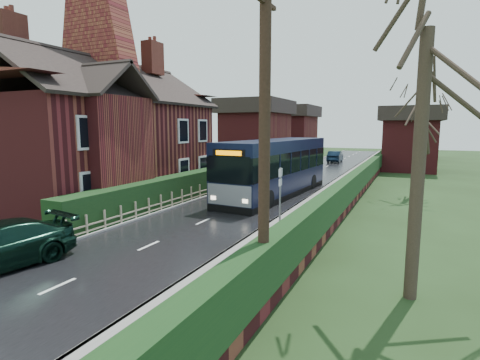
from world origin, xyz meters
The scene contains 17 objects.
ground centered at (0.00, 0.00, 0.00)m, with size 140.00×140.00×0.00m, color #23401B.
road centered at (0.00, 10.00, 0.01)m, with size 6.00×100.00×0.02m, color black.
pavement centered at (4.25, 10.00, 0.07)m, with size 2.50×100.00×0.14m, color slate.
kerb_right centered at (3.05, 10.00, 0.07)m, with size 0.12×100.00×0.14m, color gray.
kerb_left centered at (-3.05, 10.00, 0.05)m, with size 0.12×100.00×0.10m, color gray.
front_hedge centered at (-3.90, 5.00, 0.80)m, with size 1.20×16.00×1.60m, color black.
picket_fence centered at (-3.15, 5.00, 0.45)m, with size 0.10×16.00×0.90m, color gray, non-canonical shape.
right_wall_hedge centered at (5.80, 10.00, 1.02)m, with size 0.60×50.00×1.80m.
brick_house centered at (-8.73, 4.78, 4.38)m, with size 9.30×14.60×10.30m.
bus centered at (0.80, 9.97, 1.81)m, with size 3.60×12.16×3.64m.
car_silver centered at (-1.50, 7.86, 0.66)m, with size 1.55×3.86×1.32m, color #A8A6AB.
car_distant centered at (-0.18, 35.59, 0.72)m, with size 1.51×4.34×1.43m, color black.
bus_stop_sign centered at (4.00, 1.50, 1.86)m, with size 0.10×0.43×2.82m.
telegraph_pole centered at (5.80, -5.00, 3.87)m, with size 0.26×0.99×7.65m.
tree_right_near centered at (9.00, -2.55, 7.28)m, with size 4.51×4.51×9.74m.
tree_right_far centered at (9.00, 13.22, 5.73)m, with size 3.97×3.97×7.67m.
tree_house_side centered at (-13.03, 18.00, 7.16)m, with size 4.22×4.22×9.59m.
Camera 1 is at (8.86, -12.90, 4.46)m, focal length 28.00 mm.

